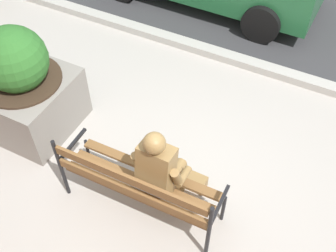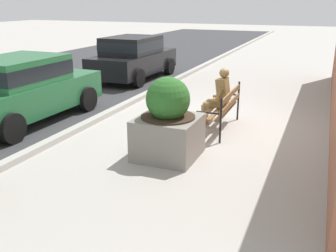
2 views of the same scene
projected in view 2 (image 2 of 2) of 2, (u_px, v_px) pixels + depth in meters
name	position (u px, v px, depth m)	size (l,w,h in m)	color
ground_plane	(221.00, 126.00, 9.02)	(80.00, 80.00, 0.00)	#ADA8A0
curb_stone	(113.00, 111.00, 10.05)	(60.00, 0.20, 0.12)	#B2AFA8
park_bench	(223.00, 106.00, 8.60)	(1.81, 0.56, 0.95)	brown
bronze_statue_seated	(217.00, 98.00, 8.82)	(0.64, 0.76, 1.37)	olive
concrete_planter	(168.00, 124.00, 7.06)	(1.11, 1.11, 1.51)	gray
parked_car_green	(22.00, 87.00, 9.10)	(4.13, 1.97, 1.56)	#236638
parked_car_black	(133.00, 56.00, 14.16)	(4.13, 1.97, 1.56)	black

